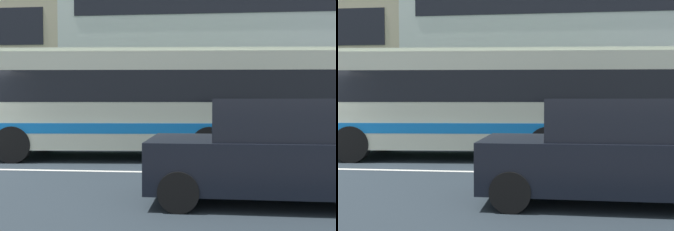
# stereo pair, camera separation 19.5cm
# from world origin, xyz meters

# --- Properties ---
(hedge_row_far) EXTENTS (18.38, 1.10, 1.12)m
(hedge_row_far) POSITION_xyz_m (1.49, 6.37, 0.56)
(hedge_row_far) COLOR #20552C
(hedge_row_far) RESTS_ON ground_plane
(apartment_block_right) EXTENTS (21.62, 9.41, 12.25)m
(apartment_block_right) POSITION_xyz_m (9.90, 14.79, 6.12)
(apartment_block_right) COLOR silver
(apartment_block_right) RESTS_ON ground_plane
(transit_bus) EXTENTS (11.38, 3.29, 3.13)m
(transit_bus) POSITION_xyz_m (5.76, 2.51, 1.73)
(transit_bus) COLOR beige
(transit_bus) RESTS_ON ground_plane
(sedan_oncoming) EXTENTS (4.82, 1.95, 1.73)m
(sedan_oncoming) POSITION_xyz_m (7.81, -2.51, 0.82)
(sedan_oncoming) COLOR black
(sedan_oncoming) RESTS_ON ground_plane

